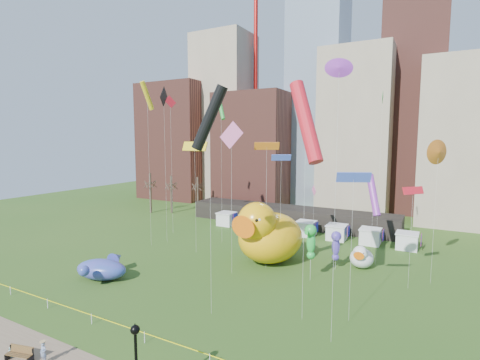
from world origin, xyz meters
The scene contains 33 objects.
ground centered at (0.00, 0.00, 0.00)m, with size 160.00×160.00×0.00m, color #2C531A.
skyline centered at (2.25, 61.06, 21.44)m, with size 101.00×23.00×68.00m.
crane_left centered at (-21.11, 64.00, 46.90)m, with size 23.00×1.00×76.00m.
pavilion centered at (-4.00, 42.00, 1.60)m, with size 38.00×6.00×3.20m, color black.
vendor_tents centered at (1.02, 36.00, 1.11)m, with size 33.24×2.80×2.40m.
bare_trees centered at (-30.17, 40.54, 4.01)m, with size 8.44×6.44×8.50m.
caution_tape centered at (0.00, 0.00, 0.68)m, with size 50.00×0.06×0.90m.
big_duck centered at (0.86, 21.12, 3.73)m, with size 9.41×11.30×8.12m.
small_duck centered at (11.66, 24.92, 1.36)m, with size 2.82×3.82×2.96m.
seahorse_green centered at (7.41, 18.06, 4.77)m, with size 1.51×1.78×6.39m.
seahorse_purple centered at (9.02, 22.82, 3.25)m, with size 1.55×1.74×4.75m.
whale_inflatable centered at (-13.33, 7.48, 1.19)m, with size 6.50×7.53×2.60m.
park_bench centered at (-6.17, -5.91, 0.56)m, with size 2.07×1.10×1.01m.
lamppost centered at (4.47, -5.32, 3.21)m, with size 0.55×0.55×5.24m.
woman centered at (-4.42, -5.30, 0.78)m, with size 0.56×0.37×1.53m, color silver.
toddler centered at (-7.19, -6.00, 0.40)m, with size 0.26×0.19×0.76m, color silver.
kite_0 centered at (9.48, 9.29, 17.07)m, with size 4.00×3.42×20.57m.
kite_1 centered at (3.61, 31.36, 7.97)m, with size 1.02×1.19×8.98m.
kite_2 centered at (-16.53, 22.39, 21.42)m, with size 1.06×2.88×23.38m.
kite_3 centered at (13.04, 26.99, 19.18)m, with size 0.11×1.51×21.34m.
kite_4 centered at (-17.50, 19.96, 21.76)m, with size 0.83×2.40×23.80m.
kite_5 centered at (2.66, 20.88, 13.35)m, with size 2.18×1.61×13.82m.
kite_6 centered at (1.36, 19.53, 14.76)m, with size 2.71×2.00×15.30m.
kite_7 centered at (12.33, 27.88, 8.66)m, with size 2.54×2.99×11.27m.
kite_8 centered at (17.13, 21.01, 10.36)m, with size 1.97×2.15×10.81m.
kite_9 centered at (-1.37, 15.88, 15.88)m, with size 3.12×0.15×17.66m.
kite_10 centered at (1.98, 6.37, 17.42)m, with size 3.42×1.65×20.23m.
kite_11 centered at (-8.99, 26.14, 20.01)m, with size 1.90×1.54×21.69m.
kite_12 centered at (-9.62, 20.32, 14.65)m, with size 4.12×0.95×15.31m.
kite_13 centered at (13.10, 11.06, 12.44)m, with size 2.72×1.57×12.94m.
kite_14 centered at (19.20, 23.59, 14.30)m, with size 1.52×2.48×15.62m.
kite_15 centered at (12.61, 7.03, 20.55)m, with size 1.30×0.80×21.40m.
kite_16 centered at (-19.28, 27.20, 20.76)m, with size 0.97×1.81×22.69m.
Camera 1 is at (19.02, -19.52, 15.64)m, focal length 27.00 mm.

